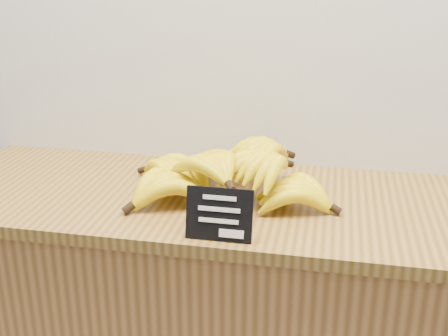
# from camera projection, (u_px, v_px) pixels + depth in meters

# --- Properties ---
(counter_top) EXTENTS (1.49, 0.54, 0.03)m
(counter_top) POSITION_uv_depth(u_px,v_px,m) (228.00, 201.00, 1.39)
(counter_top) COLOR olive
(counter_top) RESTS_ON counter
(chalkboard_sign) EXTENTS (0.14, 0.03, 0.11)m
(chalkboard_sign) POSITION_uv_depth(u_px,v_px,m) (219.00, 215.00, 1.15)
(chalkboard_sign) COLOR black
(chalkboard_sign) RESTS_ON counter_top
(banana_pile) EXTENTS (0.53, 0.39, 0.12)m
(banana_pile) POSITION_uv_depth(u_px,v_px,m) (224.00, 175.00, 1.37)
(banana_pile) COLOR yellow
(banana_pile) RESTS_ON counter_top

